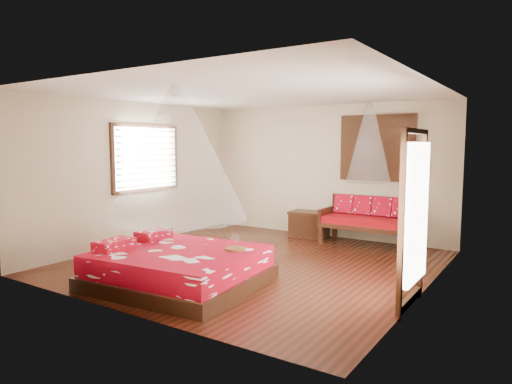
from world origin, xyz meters
TOP-DOWN VIEW (x-y plane):
  - room at (0.00, 0.00)m, footprint 5.54×5.54m
  - bed at (-0.22, -1.60)m, footprint 2.32×2.14m
  - daybed at (1.15, 2.38)m, footprint 1.80×0.80m
  - storage_chest at (-0.20, 2.45)m, footprint 0.83×0.63m
  - shutter_panel at (1.15, 2.72)m, footprint 1.52×0.06m
  - window_left at (-2.71, 0.20)m, footprint 0.10×1.74m
  - glazed_door at (2.72, -0.60)m, footprint 0.08×1.02m
  - wine_tray at (0.45, -1.15)m, footprint 0.30×0.30m
  - mosquito_net_main at (-0.20, -1.60)m, footprint 1.92×1.92m
  - mosquito_net_daybed at (1.15, 2.25)m, footprint 0.85×0.85m

SIDE VIEW (x-z plane):
  - bed at x=-0.22m, z-range -0.07..0.57m
  - storage_chest at x=-0.20m, z-range 0.00..0.55m
  - daybed at x=1.15m, z-range 0.05..0.99m
  - wine_tray at x=0.45m, z-range 0.45..0.68m
  - glazed_door at x=2.72m, z-range -0.01..2.15m
  - room at x=0.00m, z-range -0.02..2.82m
  - window_left at x=-2.71m, z-range 1.03..2.37m
  - mosquito_net_main at x=-0.20m, z-range 0.95..2.75m
  - shutter_panel at x=1.15m, z-range 1.24..2.56m
  - mosquito_net_daybed at x=1.15m, z-range 1.25..2.75m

